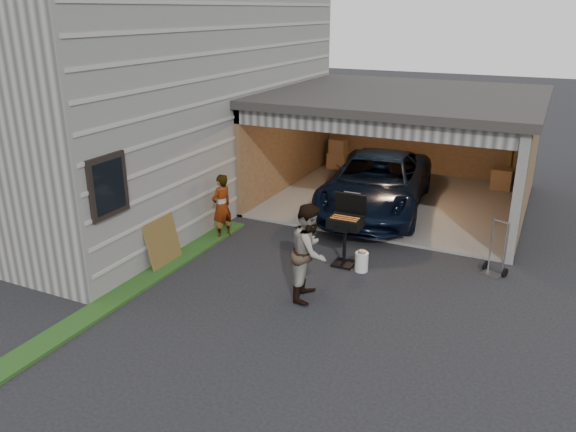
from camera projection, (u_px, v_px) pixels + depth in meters
name	position (u px, v px, depth m)	size (l,w,h in m)	color
ground	(258.00, 298.00, 10.07)	(80.00, 80.00, 0.00)	black
house	(130.00, 94.00, 14.94)	(7.00, 11.00, 5.50)	#474744
groundcover_strip	(122.00, 295.00, 10.13)	(0.50, 8.00, 0.06)	#193814
garage	(404.00, 130.00, 14.86)	(6.80, 6.30, 2.90)	#605E59
minivan	(376.00, 185.00, 14.14)	(2.34, 5.07, 1.41)	black
woman	(222.00, 206.00, 12.53)	(0.54, 0.35, 1.48)	silver
man	(310.00, 252.00, 9.84)	(0.86, 0.67, 1.76)	#47321C
bbq_grill	(346.00, 225.00, 11.13)	(0.65, 0.57, 1.45)	black
propane_tank	(362.00, 262.00, 11.06)	(0.26, 0.26, 0.39)	silver
plywood_panel	(163.00, 242.00, 11.24)	(0.04, 0.91, 1.01)	brown
hand_truck	(495.00, 264.00, 10.92)	(0.51, 0.47, 1.11)	gray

